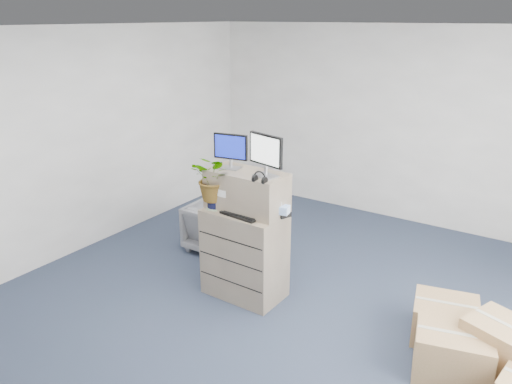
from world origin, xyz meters
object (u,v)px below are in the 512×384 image
potted_plant (215,184)px  office_chair (217,224)px  monitor_right (266,153)px  monitor_left (231,149)px  filing_cabinet_lower (245,253)px  water_bottle (251,202)px  keyboard (241,215)px

potted_plant → office_chair: 1.37m
potted_plant → monitor_right: bearing=11.1°
office_chair → monitor_left: bearing=136.2°
filing_cabinet_lower → water_bottle: (0.07, 0.02, 0.60)m
filing_cabinet_lower → potted_plant: 0.82m
filing_cabinet_lower → water_bottle: bearing=15.7°
filing_cabinet_lower → monitor_left: size_ratio=2.63×
filing_cabinet_lower → office_chair: 1.20m
filing_cabinet_lower → monitor_left: 1.13m
water_bottle → office_chair: size_ratio=0.33×
monitor_right → water_bottle: monitor_right is taller
filing_cabinet_lower → keyboard: size_ratio=2.25×
keyboard → office_chair: keyboard is taller
monitor_right → water_bottle: (-0.18, 0.00, -0.54)m
water_bottle → office_chair: 1.45m
monitor_left → water_bottle: 0.58m
monitor_right → filing_cabinet_lower: bearing=-162.8°
potted_plant → office_chair: potted_plant is taller
monitor_left → monitor_right: (0.45, -0.03, 0.03)m
potted_plant → office_chair: size_ratio=0.74×
monitor_left → keyboard: 0.68m
water_bottle → office_chair: bearing=145.6°
monitor_left → potted_plant: 0.40m
keyboard → office_chair: size_ratio=0.63×
monitor_right → keyboard: size_ratio=0.98×
monitor_left → potted_plant: size_ratio=0.73×
monitor_right → potted_plant: (-0.56, -0.11, -0.39)m
filing_cabinet_lower → monitor_left: (-0.20, 0.05, 1.11)m
monitor_left → monitor_right: bearing=-14.3°
monitor_right → office_chair: (-1.20, 0.70, -1.29)m
filing_cabinet_lower → water_bottle: water_bottle is taller
monitor_right → keyboard: (-0.21, -0.14, -0.65)m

